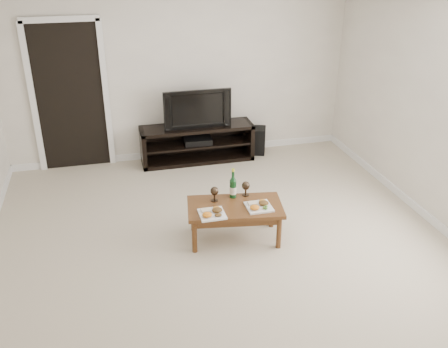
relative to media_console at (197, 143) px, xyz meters
The scene contains 13 objects.
floor 2.52m from the media_console, 94.19° to the right, with size 5.50×5.50×0.00m, color beige.
back_wall 1.08m from the media_console, 123.58° to the left, with size 5.00×0.04×2.60m, color white.
doorway 1.90m from the media_console, behind, with size 0.90×0.02×2.05m, color black.
media_console is the anchor object (origin of this frame).
television 0.56m from the media_console, ahead, with size 0.98×0.13×0.56m, color black.
av_receiver 0.05m from the media_console, 48.48° to the right, with size 0.40×0.30×0.08m, color black.
subwoofer 0.95m from the media_console, ahead, with size 0.27×0.27×0.41m, color black.
coffee_table 2.22m from the media_console, 90.55° to the right, with size 1.03×0.56×0.42m, color #573618.
plate_left 2.38m from the media_console, 97.41° to the right, with size 0.27×0.27×0.07m, color white.
plate_right 2.35m from the media_console, 84.69° to the right, with size 0.27×0.27×0.07m, color white.
wine_bottle 2.06m from the media_console, 89.79° to the right, with size 0.07×0.07×0.35m, color #103B18.
goblet_left 2.09m from the media_console, 95.86° to the right, with size 0.09×0.09×0.17m, color #32261B, non-canonical shape.
goblet_right 2.04m from the media_console, 85.53° to the right, with size 0.09×0.09×0.17m, color #32261B, non-canonical shape.
Camera 1 is at (-1.10, -4.29, 3.06)m, focal length 40.00 mm.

